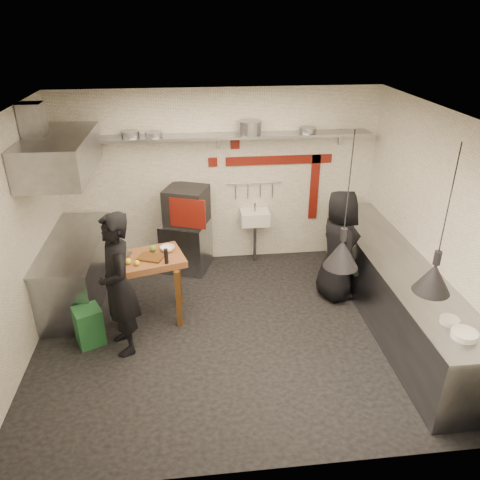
{
  "coord_description": "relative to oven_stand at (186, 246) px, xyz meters",
  "views": [
    {
      "loc": [
        -0.46,
        -4.99,
        3.8
      ],
      "look_at": [
        0.13,
        0.3,
        1.18
      ],
      "focal_mm": 35.0,
      "sensor_mm": 36.0,
      "label": 1
    }
  ],
  "objects": [
    {
      "name": "floor",
      "position": [
        0.58,
        -1.78,
        -0.4
      ],
      "size": [
        5.0,
        5.0,
        0.0
      ],
      "primitive_type": "plane",
      "color": "black",
      "rests_on": "ground"
    },
    {
      "name": "ceiling",
      "position": [
        0.58,
        -1.78,
        2.4
      ],
      "size": [
        5.0,
        5.0,
        0.0
      ],
      "primitive_type": "plane",
      "color": "beige",
      "rests_on": "floor"
    },
    {
      "name": "wall_back",
      "position": [
        0.58,
        0.32,
        1.0
      ],
      "size": [
        5.0,
        0.04,
        2.8
      ],
      "primitive_type": "cube",
      "color": "white",
      "rests_on": "floor"
    },
    {
      "name": "wall_front",
      "position": [
        0.58,
        -3.88,
        1.0
      ],
      "size": [
        5.0,
        0.04,
        2.8
      ],
      "primitive_type": "cube",
      "color": "white",
      "rests_on": "floor"
    },
    {
      "name": "wall_left",
      "position": [
        -1.92,
        -1.78,
        1.0
      ],
      "size": [
        0.04,
        4.2,
        2.8
      ],
      "primitive_type": "cube",
      "color": "white",
      "rests_on": "floor"
    },
    {
      "name": "wall_right",
      "position": [
        3.08,
        -1.78,
        1.0
      ],
      "size": [
        0.04,
        4.2,
        2.8
      ],
      "primitive_type": "cube",
      "color": "white",
      "rests_on": "floor"
    },
    {
      "name": "red_band_horiz",
      "position": [
        1.53,
        0.3,
        1.28
      ],
      "size": [
        1.7,
        0.02,
        0.14
      ],
      "primitive_type": "cube",
      "color": "#64140D",
      "rests_on": "wall_back"
    },
    {
      "name": "red_band_vert",
      "position": [
        2.13,
        0.3,
        0.8
      ],
      "size": [
        0.14,
        0.02,
        1.1
      ],
      "primitive_type": "cube",
      "color": "#64140D",
      "rests_on": "wall_back"
    },
    {
      "name": "red_tile_a",
      "position": [
        0.83,
        0.3,
        1.55
      ],
      "size": [
        0.14,
        0.02,
        0.14
      ],
      "primitive_type": "cube",
      "color": "#64140D",
      "rests_on": "wall_back"
    },
    {
      "name": "red_tile_b",
      "position": [
        0.48,
        0.3,
        1.28
      ],
      "size": [
        0.14,
        0.02,
        0.14
      ],
      "primitive_type": "cube",
      "color": "#64140D",
      "rests_on": "wall_back"
    },
    {
      "name": "back_shelf",
      "position": [
        0.58,
        0.14,
        1.72
      ],
      "size": [
        4.6,
        0.34,
        0.04
      ],
      "primitive_type": "cube",
      "color": "gray",
      "rests_on": "wall_back"
    },
    {
      "name": "shelf_bracket_left",
      "position": [
        -1.32,
        0.29,
        1.62
      ],
      "size": [
        0.04,
        0.06,
        0.24
      ],
      "primitive_type": "cube",
      "color": "gray",
      "rests_on": "wall_back"
    },
    {
      "name": "shelf_bracket_mid",
      "position": [
        0.58,
        0.29,
        1.62
      ],
      "size": [
        0.04,
        0.06,
        0.24
      ],
      "primitive_type": "cube",
      "color": "gray",
      "rests_on": "wall_back"
    },
    {
      "name": "shelf_bracket_right",
      "position": [
        2.48,
        0.29,
        1.62
      ],
      "size": [
        0.04,
        0.06,
        0.24
      ],
      "primitive_type": "cube",
      "color": "gray",
      "rests_on": "wall_back"
    },
    {
      "name": "pan_far_left",
      "position": [
        -0.72,
        0.14,
        1.79
      ],
      "size": [
        0.33,
        0.33,
        0.09
      ],
      "primitive_type": "cylinder",
      "rotation": [
        0.0,
        0.0,
        -0.27
      ],
      "color": "gray",
      "rests_on": "back_shelf"
    },
    {
      "name": "pan_mid_left",
      "position": [
        -0.38,
        0.14,
        1.78
      ],
      "size": [
        0.26,
        0.26,
        0.07
      ],
      "primitive_type": "cylinder",
      "rotation": [
        0.0,
        0.0,
        0.04
      ],
      "color": "gray",
      "rests_on": "back_shelf"
    },
    {
      "name": "stock_pot",
      "position": [
        1.03,
        0.14,
        1.84
      ],
      "size": [
        0.44,
        0.44,
        0.2
      ],
      "primitive_type": "cylinder",
      "rotation": [
        0.0,
        0.0,
        -0.3
      ],
      "color": "gray",
      "rests_on": "back_shelf"
    },
    {
      "name": "pan_right",
      "position": [
        1.91,
        0.14,
        1.78
      ],
      "size": [
        0.32,
        0.32,
        0.08
      ],
      "primitive_type": "cylinder",
      "rotation": [
        0.0,
        0.0,
        -0.25
      ],
      "color": "gray",
      "rests_on": "back_shelf"
    },
    {
      "name": "oven_stand",
      "position": [
        0.0,
        0.0,
        0.0
      ],
      "size": [
        0.86,
        0.83,
        0.8
      ],
      "primitive_type": "cube",
      "rotation": [
        0.0,
        0.0,
        -0.36
      ],
      "color": "gray",
      "rests_on": "floor"
    },
    {
      "name": "combi_oven",
      "position": [
        0.04,
        -0.01,
        0.69
      ],
      "size": [
        0.76,
        0.74,
        0.58
      ],
      "primitive_type": "cube",
      "rotation": [
        0.0,
        0.0,
        -0.36
      ],
      "color": "black",
      "rests_on": "oven_stand"
    },
    {
      "name": "oven_door",
      "position": [
        0.05,
        -0.3,
        0.69
      ],
      "size": [
        0.53,
        0.23,
        0.46
      ],
      "primitive_type": "cube",
      "rotation": [
        0.0,
        0.0,
        -0.36
      ],
      "color": "#64140D",
      "rests_on": "combi_oven"
    },
    {
      "name": "oven_glass",
      "position": [
        0.02,
        -0.28,
        0.69
      ],
      "size": [
        0.37,
        0.16,
        0.34
      ],
      "primitive_type": "cube",
      "rotation": [
        0.0,
        0.0,
        -0.36
      ],
      "color": "black",
      "rests_on": "oven_door"
    },
    {
      "name": "hand_sink",
      "position": [
        1.13,
        0.14,
        0.38
      ],
      "size": [
        0.46,
        0.34,
        0.22
      ],
      "primitive_type": "cube",
      "color": "silver",
      "rests_on": "wall_back"
    },
    {
      "name": "sink_tap",
      "position": [
        1.13,
        0.14,
        0.56
      ],
      "size": [
        0.03,
        0.03,
        0.14
      ],
      "primitive_type": "cylinder",
      "color": "gray",
      "rests_on": "hand_sink"
    },
    {
      "name": "sink_drain",
      "position": [
        1.13,
        0.1,
        -0.06
      ],
      "size": [
        0.06,
        0.06,
        0.66
      ],
      "primitive_type": "cylinder",
      "color": "gray",
      "rests_on": "floor"
    },
    {
      "name": "utensil_rail",
      "position": [
        1.13,
        0.28,
        0.92
      ],
      "size": [
        0.9,
        0.02,
        0.02
      ],
      "primitive_type": "cylinder",
      "rotation": [
        0.0,
        1.57,
        0.0
      ],
      "color": "gray",
      "rests_on": "wall_back"
    },
    {
      "name": "counter_right",
      "position": [
        2.73,
        -1.78,
        0.05
      ],
      "size": [
        0.7,
        3.8,
        0.9
      ],
      "primitive_type": "cube",
      "color": "gray",
      "rests_on": "floor"
    },
    {
      "name": "counter_right_top",
      "position": [
        2.73,
        -1.78,
        0.52
      ],
      "size": [
        0.76,
        3.9,
        0.03
      ],
      "primitive_type": "cube",
      "color": "gray",
      "rests_on": "counter_right"
    },
    {
      "name": "plate_stack",
      "position": [
        2.7,
        -3.35,
        0.56
      ],
      "size": [
        0.25,
        0.25,
        0.07
      ],
      "primitive_type": "cylinder",
      "rotation": [
        0.0,
        0.0,
        -0.0
      ],
      "color": "silver",
      "rests_on": "counter_right_top"
    },
    {
      "name": "small_bowl_right",
      "position": [
        2.68,
        -3.11,
        0.56
      ],
      "size": [
        0.2,
        0.2,
        0.05
      ],
      "primitive_type": "cylinder",
      "rotation": [
        0.0,
        0.0,
        0.02
      ],
      "color": "silver",
      "rests_on": "counter_right_top"
    },
    {
      "name": "counter_left",
      "position": [
        -1.57,
        -0.73,
        0.05
      ],
      "size": [
        0.7,
        1.9,
        0.9
      ],
      "primitive_type": "cube",
      "color": "gray",
      "rests_on": "floor"
    },
    {
      "name": "counter_left_top",
      "position": [
        -1.57,
        -0.73,
        0.52
      ],
      "size": [
        0.76,
        2.0,
        0.03
      ],
      "primitive_type": "cube",
      "color": "gray",
      "rests_on": "counter_left"
    },
    {
      "name": "extractor_hood",
      "position": [
        -1.52,
        -0.73,
        1.75
      ],
      "size": [
        0.78,
        1.6,
        0.5
      ],
      "primitive_type": "cube",
      "color": "gray",
      "rests_on": "ceiling"
    },
    {
      "name": "hood_duct",
      "position": [
        -1.77,
        -0.73,
        2.15
      ],
      "size": [
        0.28,
        0.28,
        0.5
      ],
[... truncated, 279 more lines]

